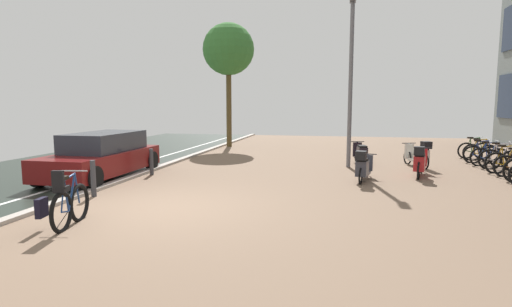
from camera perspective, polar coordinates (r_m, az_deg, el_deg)
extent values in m
cube|color=#775E4A|center=(8.17, 19.49, -9.21)|extent=(14.40, 40.00, 0.05)
cube|color=#A3988E|center=(10.13, -25.58, -6.01)|extent=(0.24, 40.00, 0.08)
cube|color=silver|center=(10.90, -30.60, -5.62)|extent=(0.12, 36.00, 0.00)
torus|color=black|center=(7.87, -25.59, -7.44)|extent=(0.21, 0.74, 0.74)
torus|color=black|center=(8.46, -23.49, -6.35)|extent=(0.21, 0.74, 0.74)
cylinder|color=navy|center=(8.16, -24.39, -4.95)|extent=(0.10, 0.33, 0.65)
cylinder|color=navy|center=(7.99, -25.02, -5.41)|extent=(0.06, 0.15, 0.59)
cylinder|color=navy|center=(8.06, -24.66, -2.99)|extent=(0.11, 0.41, 0.09)
cylinder|color=navy|center=(7.98, -25.16, -7.40)|extent=(0.08, 0.27, 0.08)
cylinder|color=navy|center=(7.87, -25.45, -5.43)|extent=(0.06, 0.18, 0.54)
cylinder|color=navy|center=(8.35, -23.77, -4.49)|extent=(0.06, 0.16, 0.59)
cube|color=black|center=(7.88, -25.32, -3.14)|extent=(0.13, 0.23, 0.06)
cylinder|color=#ADADB2|center=(8.23, -24.07, -2.24)|extent=(0.48, 0.11, 0.02)
cube|color=black|center=(7.82, -25.58, -4.51)|extent=(0.24, 0.27, 0.10)
cube|color=black|center=(7.70, -25.99, -3.34)|extent=(0.21, 0.10, 0.32)
cube|color=black|center=(8.07, -27.83, -6.73)|extent=(0.15, 0.29, 0.34)
cylinder|color=black|center=(8.12, -25.48, -8.40)|extent=(0.18, 0.13, 0.29)
torus|color=black|center=(14.35, 31.58, -1.56)|extent=(0.71, 0.21, 0.71)
cylinder|color=brown|center=(14.37, 32.06, -1.68)|extent=(0.25, 0.08, 0.08)
cylinder|color=brown|center=(14.33, 31.92, -0.57)|extent=(0.17, 0.06, 0.52)
torus|color=black|center=(14.93, 30.56, -1.18)|extent=(0.72, 0.14, 0.72)
cylinder|color=#B98A1B|center=(15.06, 31.96, -0.21)|extent=(0.32, 0.07, 0.63)
cylinder|color=#B98A1B|center=(14.98, 31.29, -0.30)|extent=(0.14, 0.05, 0.57)
cylinder|color=#B98A1B|center=(15.01, 31.85, 0.86)|extent=(0.39, 0.07, 0.08)
cylinder|color=#B98A1B|center=(14.98, 30.98, -1.28)|extent=(0.25, 0.05, 0.08)
cylinder|color=#B98A1B|center=(14.93, 30.87, -0.20)|extent=(0.17, 0.04, 0.52)
cube|color=black|center=(14.93, 31.19, 0.94)|extent=(0.23, 0.11, 0.06)
torus|color=black|center=(15.75, 29.90, -0.75)|extent=(0.72, 0.23, 0.72)
cylinder|color=#B5AEB7|center=(15.76, 31.40, 0.12)|extent=(0.33, 0.10, 0.64)
cylinder|color=#B5AEB7|center=(15.74, 30.68, 0.07)|extent=(0.15, 0.07, 0.58)
cylinder|color=#B5AEB7|center=(15.73, 31.28, 1.16)|extent=(0.40, 0.12, 0.08)
cylinder|color=#B5AEB7|center=(15.76, 30.35, -0.86)|extent=(0.26, 0.08, 0.08)
cylinder|color=#B5AEB7|center=(15.72, 30.22, 0.18)|extent=(0.17, 0.06, 0.53)
cylinder|color=#B5AEB7|center=(15.79, 32.15, 0.17)|extent=(0.15, 0.06, 0.58)
cube|color=black|center=(15.70, 30.56, 1.26)|extent=(0.23, 0.13, 0.06)
cylinder|color=#ADADB2|center=(15.75, 32.02, 1.39)|extent=(0.13, 0.47, 0.02)
torus|color=black|center=(16.36, 28.88, -0.48)|extent=(0.70, 0.09, 0.70)
torus|color=black|center=(16.53, 30.93, -0.53)|extent=(0.70, 0.09, 0.70)
cylinder|color=navy|center=(16.43, 30.17, 0.36)|extent=(0.30, 0.05, 0.61)
cylinder|color=navy|center=(16.38, 29.55, 0.29)|extent=(0.13, 0.04, 0.56)
cylinder|color=navy|center=(16.39, 30.06, 1.31)|extent=(0.37, 0.05, 0.08)
cylinder|color=navy|center=(16.39, 29.27, -0.57)|extent=(0.24, 0.04, 0.08)
cylinder|color=navy|center=(16.35, 29.16, 0.39)|extent=(0.16, 0.03, 0.51)
cylinder|color=navy|center=(16.48, 30.81, 0.42)|extent=(0.14, 0.04, 0.55)
cube|color=black|center=(16.34, 29.45, 1.39)|extent=(0.22, 0.10, 0.06)
cylinder|color=#ADADB2|center=(16.44, 30.69, 1.55)|extent=(0.04, 0.48, 0.02)
torus|color=black|center=(17.07, 28.07, -0.16)|extent=(0.69, 0.14, 0.69)
torus|color=black|center=(17.19, 30.03, -0.24)|extent=(0.69, 0.14, 0.69)
cylinder|color=navy|center=(17.11, 29.30, 0.61)|extent=(0.30, 0.07, 0.60)
cylinder|color=navy|center=(17.08, 28.71, 0.56)|extent=(0.13, 0.05, 0.55)
cylinder|color=navy|center=(17.08, 29.20, 1.52)|extent=(0.37, 0.07, 0.08)
cylinder|color=navy|center=(17.09, 28.44, -0.26)|extent=(0.24, 0.05, 0.07)
cylinder|color=navy|center=(17.06, 28.33, 0.65)|extent=(0.16, 0.04, 0.50)
cylinder|color=navy|center=(17.15, 29.91, 0.66)|extent=(0.14, 0.04, 0.55)
cube|color=black|center=(17.04, 28.61, 1.60)|extent=(0.23, 0.11, 0.06)
cylinder|color=#ADADB2|center=(17.11, 29.80, 1.74)|extent=(0.07, 0.48, 0.02)
torus|color=black|center=(17.85, 27.99, 0.11)|extent=(0.68, 0.21, 0.68)
torus|color=black|center=(17.90, 29.85, 0.02)|extent=(0.68, 0.21, 0.68)
cylinder|color=#BA881A|center=(17.86, 29.16, 0.84)|extent=(0.29, 0.10, 0.60)
cylinder|color=#BA881A|center=(17.85, 28.59, 0.79)|extent=(0.13, 0.06, 0.54)
cylinder|color=#BA881A|center=(17.83, 29.06, 1.70)|extent=(0.36, 0.11, 0.08)
cylinder|color=#BA881A|center=(17.86, 28.34, 0.02)|extent=(0.23, 0.08, 0.07)
cylinder|color=#BA881A|center=(17.83, 28.24, 0.89)|extent=(0.15, 0.06, 0.50)
cylinder|color=#BA881A|center=(17.87, 29.74, 0.88)|extent=(0.14, 0.06, 0.54)
cube|color=black|center=(17.81, 28.50, 1.79)|extent=(0.23, 0.13, 0.06)
cylinder|color=#ADADB2|center=(17.84, 29.63, 1.91)|extent=(0.12, 0.47, 0.02)
torus|color=black|center=(18.46, 27.33, 0.35)|extent=(0.68, 0.14, 0.68)
torus|color=black|center=(18.69, 29.07, 0.32)|extent=(0.68, 0.14, 0.68)
cylinder|color=#2F602E|center=(18.57, 28.43, 1.08)|extent=(0.30, 0.07, 0.59)
cylinder|color=#2F602E|center=(18.50, 27.90, 1.02)|extent=(0.14, 0.05, 0.54)
cylinder|color=#2F602E|center=(18.53, 28.34, 1.90)|extent=(0.37, 0.07, 0.08)
cylinder|color=#2F602E|center=(18.50, 27.66, 0.27)|extent=(0.24, 0.05, 0.07)
cylinder|color=#2F602E|center=(18.46, 27.57, 1.10)|extent=(0.16, 0.04, 0.49)
cylinder|color=#2F602E|center=(18.64, 28.97, 1.13)|extent=(0.14, 0.04, 0.54)
cube|color=black|center=(18.46, 27.81, 1.97)|extent=(0.23, 0.11, 0.06)
cylinder|color=#ADADB2|center=(18.59, 28.87, 2.11)|extent=(0.07, 0.48, 0.02)
torus|color=black|center=(12.78, 21.80, -2.27)|extent=(0.19, 0.55, 0.56)
torus|color=black|center=(14.07, 22.18, -1.47)|extent=(0.19, 0.55, 0.56)
cube|color=#B21D21|center=(13.43, 22.00, -1.95)|extent=(0.45, 0.78, 0.08)
cube|color=#B21D21|center=(12.99, 21.92, -1.26)|extent=(0.43, 0.63, 0.44)
cube|color=black|center=(12.95, 21.97, -0.17)|extent=(0.38, 0.57, 0.06)
cylinder|color=#B21D21|center=(14.01, 22.23, -0.37)|extent=(0.10, 0.13, 0.56)
cube|color=#B21D21|center=(13.94, 22.20, -0.51)|extent=(0.33, 0.15, 0.55)
cylinder|color=black|center=(13.96, 22.27, 0.74)|extent=(0.51, 0.15, 0.03)
cube|color=black|center=(12.65, 21.91, 0.35)|extent=(0.34, 0.34, 0.24)
torus|color=black|center=(14.69, 14.78, -0.87)|extent=(0.14, 0.54, 0.54)
torus|color=black|center=(15.83, 13.89, -0.28)|extent=(0.14, 0.54, 0.54)
cube|color=black|center=(15.26, 14.31, -0.65)|extent=(0.38, 0.69, 0.08)
cube|color=black|center=(14.87, 14.63, 0.01)|extent=(0.38, 0.56, 0.45)
cube|color=black|center=(14.84, 14.66, 0.99)|extent=(0.33, 0.51, 0.06)
cylinder|color=black|center=(15.77, 13.94, 0.67)|extent=(0.09, 0.13, 0.54)
cube|color=black|center=(15.70, 13.99, 0.55)|extent=(0.33, 0.13, 0.53)
cylinder|color=black|center=(15.72, 13.98, 1.62)|extent=(0.52, 0.11, 0.03)
torus|color=black|center=(14.84, 22.54, -1.10)|extent=(0.23, 0.52, 0.53)
torus|color=black|center=(15.85, 20.45, -0.52)|extent=(0.23, 0.52, 0.53)
cube|color=silver|center=(15.34, 21.45, -0.89)|extent=(0.48, 0.71, 0.08)
cube|color=silver|center=(15.00, 22.17, -0.28)|extent=(0.45, 0.58, 0.42)
cube|color=black|center=(14.97, 22.21, 0.64)|extent=(0.40, 0.52, 0.06)
cylinder|color=silver|center=(15.79, 20.53, 0.42)|extent=(0.11, 0.14, 0.54)
cube|color=silver|center=(15.73, 20.65, 0.30)|extent=(0.33, 0.18, 0.53)
cylinder|color=black|center=(15.75, 20.61, 1.37)|extent=(0.50, 0.20, 0.03)
cube|color=black|center=(14.73, 22.74, 1.10)|extent=(0.36, 0.36, 0.24)
torus|color=black|center=(11.56, 14.44, -3.08)|extent=(0.15, 0.49, 0.49)
torus|color=black|center=(12.75, 15.35, -2.18)|extent=(0.15, 0.49, 0.49)
cube|color=#353742|center=(12.16, 14.91, -2.71)|extent=(0.41, 0.72, 0.08)
cube|color=#353742|center=(11.74, 14.65, -2.00)|extent=(0.40, 0.58, 0.42)
cube|color=black|center=(11.71, 14.69, -0.83)|extent=(0.35, 0.53, 0.06)
cylinder|color=#353742|center=(12.69, 15.36, -1.12)|extent=(0.09, 0.13, 0.49)
cube|color=#353742|center=(12.62, 15.31, -1.27)|extent=(0.33, 0.14, 0.48)
cylinder|color=black|center=(12.63, 15.38, -0.06)|extent=(0.51, 0.13, 0.03)
cube|color=black|center=(11.43, 14.49, -0.26)|extent=(0.33, 0.33, 0.24)
cube|color=maroon|center=(12.97, -20.84, -1.08)|extent=(1.70, 4.28, 0.61)
cube|color=#282D38|center=(13.08, -20.45, 1.57)|extent=(1.43, 2.60, 0.55)
cylinder|color=black|center=(14.78, -20.07, -0.75)|extent=(0.20, 0.62, 0.62)
cylinder|color=black|center=(13.99, -14.42, -0.97)|extent=(0.20, 0.62, 0.62)
cylinder|color=black|center=(12.19, -28.15, -2.74)|extent=(0.20, 0.62, 0.62)
cylinder|color=black|center=(11.22, -21.78, -3.19)|extent=(0.20, 0.62, 0.62)
cylinder|color=slate|center=(14.36, 13.08, 9.08)|extent=(0.14, 0.14, 5.52)
cylinder|color=brown|center=(20.81, -3.81, 6.45)|extent=(0.26, 0.26, 3.99)
sphere|color=#377230|center=(20.98, -3.88, 14.38)|extent=(2.57, 2.57, 2.57)
cylinder|color=#38383D|center=(10.40, -21.83, -3.27)|extent=(0.12, 0.12, 0.87)
cylinder|color=#38383D|center=(12.98, -14.43, -1.14)|extent=(0.12, 0.12, 0.81)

